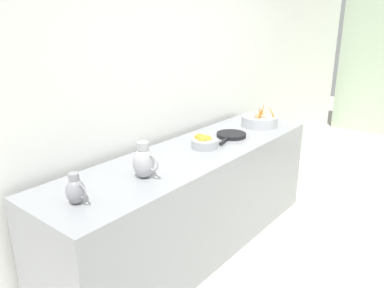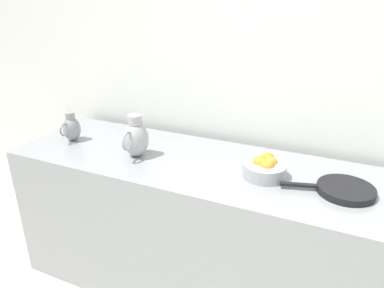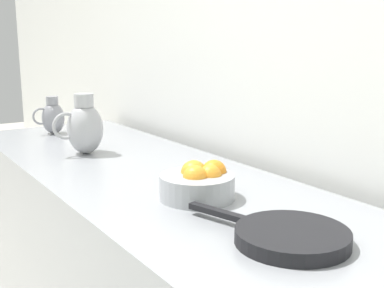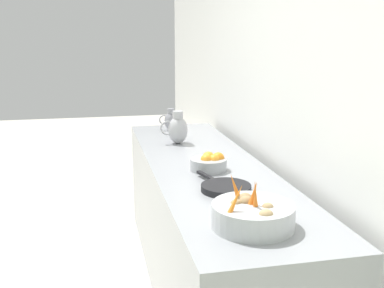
{
  "view_description": "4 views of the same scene",
  "coord_description": "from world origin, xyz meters",
  "px_view_note": "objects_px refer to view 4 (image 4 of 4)",
  "views": [
    {
      "loc": [
        0.32,
        -2.52,
        1.92
      ],
      "look_at": [
        -1.35,
        -0.44,
        1.03
      ],
      "focal_mm": 34.75,
      "sensor_mm": 36.0,
      "label": 1
    },
    {
      "loc": [
        0.23,
        0.21,
        1.79
      ],
      "look_at": [
        -1.28,
        -0.48,
        1.1
      ],
      "focal_mm": 33.36,
      "sensor_mm": 36.0,
      "label": 2
    },
    {
      "loc": [
        -0.66,
        1.02,
        1.37
      ],
      "look_at": [
        -1.36,
        -0.03,
        1.1
      ],
      "focal_mm": 45.68,
      "sensor_mm": 36.0,
      "label": 3
    },
    {
      "loc": [
        -0.77,
        2.54,
        1.72
      ],
      "look_at": [
        -1.35,
        -0.14,
        1.07
      ],
      "focal_mm": 43.33,
      "sensor_mm": 36.0,
      "label": 4
    }
  ],
  "objects_px": {
    "vegetable_colander": "(253,215)",
    "orange_bowl": "(210,163)",
    "metal_pitcher_tall": "(178,129)",
    "skillet_on_counter": "(225,187)",
    "metal_pitcher_short": "(171,120)"
  },
  "relations": [
    {
      "from": "orange_bowl",
      "to": "skillet_on_counter",
      "type": "distance_m",
      "value": 0.4
    },
    {
      "from": "vegetable_colander",
      "to": "metal_pitcher_tall",
      "type": "distance_m",
      "value": 1.65
    },
    {
      "from": "orange_bowl",
      "to": "skillet_on_counter",
      "type": "height_order",
      "value": "orange_bowl"
    },
    {
      "from": "metal_pitcher_tall",
      "to": "metal_pitcher_short",
      "type": "distance_m",
      "value": 0.52
    },
    {
      "from": "metal_pitcher_short",
      "to": "skillet_on_counter",
      "type": "xyz_separation_m",
      "value": [
        -0.02,
        1.67,
        -0.07
      ]
    },
    {
      "from": "vegetable_colander",
      "to": "metal_pitcher_short",
      "type": "height_order",
      "value": "vegetable_colander"
    },
    {
      "from": "orange_bowl",
      "to": "skillet_on_counter",
      "type": "bearing_deg",
      "value": 88.26
    },
    {
      "from": "metal_pitcher_tall",
      "to": "skillet_on_counter",
      "type": "bearing_deg",
      "value": 92.45
    },
    {
      "from": "metal_pitcher_short",
      "to": "metal_pitcher_tall",
      "type": "bearing_deg",
      "value": 86.29
    },
    {
      "from": "orange_bowl",
      "to": "metal_pitcher_tall",
      "type": "height_order",
      "value": "metal_pitcher_tall"
    },
    {
      "from": "vegetable_colander",
      "to": "orange_bowl",
      "type": "height_order",
      "value": "vegetable_colander"
    },
    {
      "from": "vegetable_colander",
      "to": "orange_bowl",
      "type": "bearing_deg",
      "value": -92.1
    },
    {
      "from": "vegetable_colander",
      "to": "metal_pitcher_short",
      "type": "xyz_separation_m",
      "value": [
        -0.0,
        -2.16,
        0.03
      ]
    },
    {
      "from": "metal_pitcher_tall",
      "to": "metal_pitcher_short",
      "type": "relative_size",
      "value": 1.32
    },
    {
      "from": "vegetable_colander",
      "to": "metal_pitcher_tall",
      "type": "bearing_deg",
      "value": -89.0
    }
  ]
}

